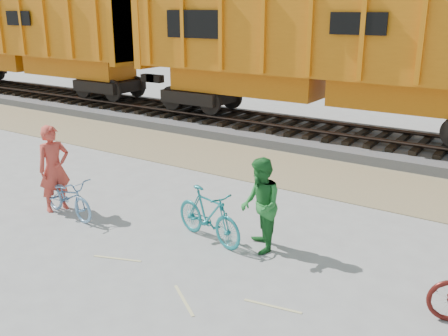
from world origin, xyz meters
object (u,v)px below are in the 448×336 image
(bicycle_blue, at_px, (68,197))
(bicycle_teal, at_px, (208,215))
(hopper_car_left, at_px, (31,36))
(hopper_car_center, at_px, (329,49))
(person_solo, at_px, (54,169))
(person_man, at_px, (260,205))

(bicycle_blue, distance_m, bicycle_teal, 3.23)
(hopper_car_left, xyz_separation_m, bicycle_blue, (12.96, -8.96, -2.57))
(hopper_car_left, distance_m, hopper_car_center, 15.00)
(hopper_car_center, distance_m, bicycle_blue, 9.55)
(bicycle_blue, xyz_separation_m, bicycle_teal, (3.16, 0.66, 0.08))
(hopper_car_center, xyz_separation_m, bicycle_blue, (-2.04, -8.96, -2.57))
(hopper_car_center, height_order, person_solo, hopper_car_center)
(hopper_car_center, distance_m, bicycle_teal, 8.74)
(person_man, bearing_deg, hopper_car_center, 155.57)
(bicycle_blue, bearing_deg, hopper_car_center, -4.76)
(bicycle_blue, height_order, person_solo, person_solo)
(bicycle_blue, distance_m, person_man, 4.27)
(hopper_car_left, distance_m, bicycle_blue, 15.96)
(hopper_car_left, distance_m, bicycle_teal, 18.30)
(bicycle_teal, height_order, person_solo, person_solo)
(person_solo, bearing_deg, hopper_car_center, 1.33)
(bicycle_blue, distance_m, person_solo, 0.72)
(bicycle_teal, bearing_deg, hopper_car_center, 21.22)
(person_solo, bearing_deg, bicycle_blue, -83.96)
(hopper_car_center, height_order, bicycle_teal, hopper_car_center)
(person_man, bearing_deg, hopper_car_left, -154.41)
(bicycle_teal, bearing_deg, hopper_car_left, 76.30)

